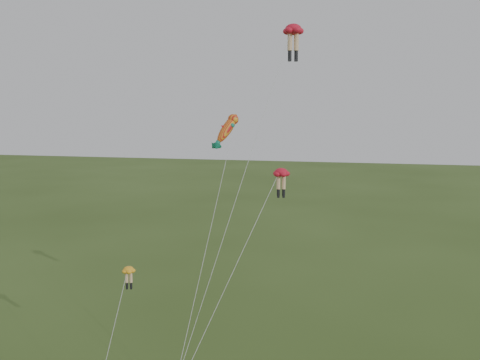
# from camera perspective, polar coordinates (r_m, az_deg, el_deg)

# --- Properties ---
(legs_kite_red_high) EXTENTS (7.14, 13.97, 25.11)m
(legs_kite_red_high) POSITION_cam_1_polar(r_m,az_deg,el_deg) (44.40, 5.59, 15.13)
(legs_kite_red_high) COLOR red
(legs_kite_red_high) RESTS_ON ground
(legs_kite_red_mid) EXTENTS (6.36, 9.19, 14.15)m
(legs_kite_red_mid) POSITION_cam_1_polar(r_m,az_deg,el_deg) (38.47, 4.18, 0.10)
(legs_kite_red_mid) COLOR red
(legs_kite_red_mid) RESTS_ON ground
(legs_kite_yellow) EXTENTS (1.13, 5.70, 7.87)m
(legs_kite_yellow) POSITION_cam_1_polar(r_m,az_deg,el_deg) (37.17, -11.96, -10.16)
(legs_kite_yellow) COLOR #FDAB20
(legs_kite_yellow) RESTS_ON ground
(fish_kite) EXTENTS (2.31, 12.92, 18.20)m
(fish_kite) POSITION_cam_1_polar(r_m,az_deg,el_deg) (41.83, -1.39, 5.37)
(fish_kite) COLOR orange
(fish_kite) RESTS_ON ground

